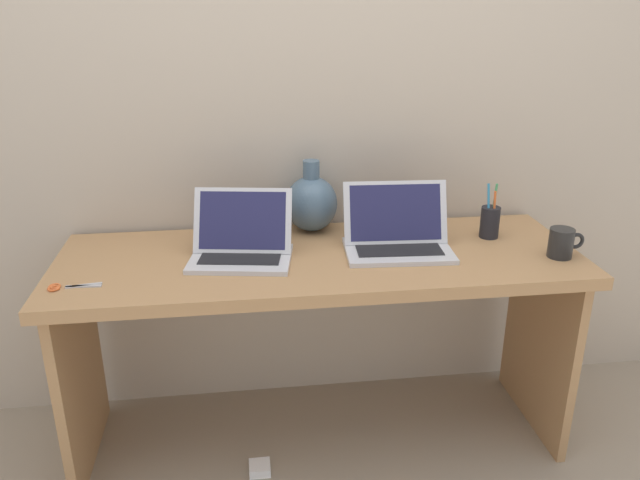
% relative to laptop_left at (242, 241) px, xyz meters
% --- Properties ---
extents(ground_plane, '(6.00, 6.00, 0.00)m').
position_rel_laptop_left_xyz_m(ground_plane, '(0.25, -0.01, -0.76)').
color(ground_plane, gray).
extents(back_wall, '(4.40, 0.04, 2.40)m').
position_rel_laptop_left_xyz_m(back_wall, '(0.25, 0.32, 0.44)').
color(back_wall, '#BCAD99').
rests_on(back_wall, ground).
extents(desk, '(1.66, 0.58, 0.71)m').
position_rel_laptop_left_xyz_m(desk, '(0.25, -0.01, -0.19)').
color(desk, '#AD7F51').
rests_on(desk, ground).
extents(laptop_left, '(0.34, 0.28, 0.21)m').
position_rel_laptop_left_xyz_m(laptop_left, '(0.00, 0.00, 0.00)').
color(laptop_left, silver).
rests_on(laptop_left, desk).
extents(laptop_right, '(0.35, 0.25, 0.21)m').
position_rel_laptop_left_xyz_m(laptop_right, '(0.50, 0.00, 0.00)').
color(laptop_right, silver).
rests_on(laptop_right, desk).
extents(green_vase, '(0.18, 0.18, 0.25)m').
position_rel_laptop_left_xyz_m(green_vase, '(0.25, 0.22, 0.05)').
color(green_vase, slate).
rests_on(green_vase, desk).
extents(coffee_mug, '(0.12, 0.08, 0.09)m').
position_rel_laptop_left_xyz_m(coffee_mug, '(1.00, -0.13, -0.01)').
color(coffee_mug, black).
rests_on(coffee_mug, desk).
extents(pen_cup, '(0.06, 0.06, 0.19)m').
position_rel_laptop_left_xyz_m(pen_cup, '(0.84, 0.07, 0.00)').
color(pen_cup, black).
rests_on(pen_cup, desk).
extents(scissors, '(0.15, 0.05, 0.01)m').
position_rel_laptop_left_xyz_m(scissors, '(-0.50, -0.16, -0.05)').
color(scissors, '#B7B7BC').
rests_on(scissors, desk).
extents(power_brick, '(0.07, 0.07, 0.03)m').
position_rel_laptop_left_xyz_m(power_brick, '(0.02, -0.17, -0.74)').
color(power_brick, white).
rests_on(power_brick, ground).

